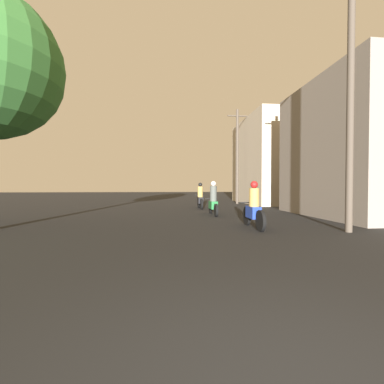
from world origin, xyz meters
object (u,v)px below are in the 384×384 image
object	(u,v)px
motorcycle_green	(213,202)
motorcycle_black	(200,198)
building_right_far	(279,161)
building_right_near	(358,149)
utility_pole_far	(237,155)
motorcycle_blue	(253,209)
utility_pole_near	(350,96)

from	to	relation	value
motorcycle_green	motorcycle_black	world-z (taller)	motorcycle_green
motorcycle_green	building_right_far	distance (m)	11.10
building_right_near	utility_pole_far	bearing A→B (deg)	109.69
motorcycle_black	building_right_near	xyz separation A→B (m)	(6.65, -4.72, 2.44)
motorcycle_black	utility_pole_far	size ratio (longest dim) A/B	0.26
motorcycle_green	building_right_near	distance (m)	7.03
building_right_near	utility_pole_far	xyz separation A→B (m)	(-3.15, 8.81, 0.78)
motorcycle_blue	motorcycle_green	xyz separation A→B (m)	(-0.60, 3.96, 0.02)
motorcycle_black	building_right_far	size ratio (longest dim) A/B	0.25
motorcycle_blue	building_right_near	bearing A→B (deg)	30.02
building_right_far	utility_pole_near	distance (m)	13.67
building_right_far	motorcycle_black	bearing A→B (deg)	-147.22
motorcycle_blue	utility_pole_near	bearing A→B (deg)	-16.41
motorcycle_blue	building_right_far	world-z (taller)	building_right_far
utility_pole_near	utility_pole_far	size ratio (longest dim) A/B	1.05
motorcycle_blue	building_right_far	distance (m)	13.98
motorcycle_black	building_right_far	xyz separation A→B (m)	(7.14, 4.60, 2.78)
motorcycle_black	utility_pole_near	bearing A→B (deg)	-65.20
motorcycle_green	building_right_far	world-z (taller)	building_right_far
building_right_near	utility_pole_near	world-z (taller)	utility_pole_near
utility_pole_far	motorcycle_blue	bearing A→B (deg)	-103.31
building_right_near	utility_pole_near	xyz separation A→B (m)	(-3.30, -3.80, 0.97)
motorcycle_green	building_right_near	size ratio (longest dim) A/B	0.31
motorcycle_blue	building_right_near	distance (m)	6.97
motorcycle_blue	utility_pole_near	distance (m)	4.40
motorcycle_blue	utility_pole_near	world-z (taller)	utility_pole_near
motorcycle_black	motorcycle_green	bearing A→B (deg)	-84.22
building_right_near	utility_pole_far	distance (m)	9.39
motorcycle_green	utility_pole_far	size ratio (longest dim) A/B	0.28
motorcycle_black	utility_pole_far	distance (m)	6.27
building_right_far	motorcycle_blue	bearing A→B (deg)	-117.80
motorcycle_black	building_right_far	world-z (taller)	building_right_far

